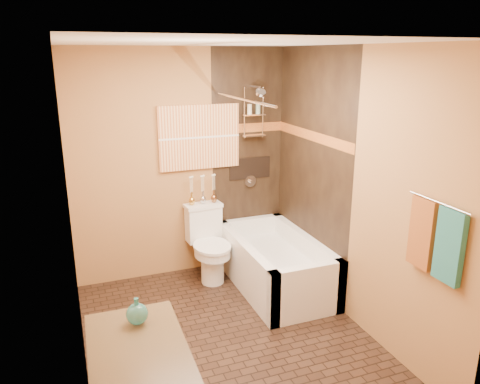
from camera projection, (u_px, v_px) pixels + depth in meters
name	position (u px, v px, depth m)	size (l,w,h in m)	color
floor	(229.00, 339.00, 4.13)	(3.00, 3.00, 0.00)	black
wall_left	(71.00, 224.00, 3.36)	(0.02, 3.00, 2.50)	#A06E3E
wall_right	(354.00, 190.00, 4.19)	(0.02, 3.00, 2.50)	#A06E3E
wall_back	(182.00, 165.00, 5.11)	(2.40, 0.02, 2.50)	#A06E3E
wall_front	(325.00, 288.00, 2.43)	(2.40, 0.02, 2.50)	#A06E3E
ceiling	(227.00, 43.00, 3.42)	(3.00, 3.00, 0.00)	silver
alcove_tile_back	(248.00, 160.00, 5.37)	(0.85, 0.01, 2.50)	black
alcove_tile_right	(311.00, 171.00, 4.85)	(0.01, 1.50, 2.50)	black
mosaic_band_back	(248.00, 128.00, 5.26)	(0.85, 0.01, 0.10)	brown
mosaic_band_right	(312.00, 136.00, 4.75)	(0.01, 1.50, 0.10)	brown
alcove_niche	(250.00, 168.00, 5.40)	(0.50, 0.01, 0.25)	black
shower_fixtures	(254.00, 125.00, 5.16)	(0.24, 0.33, 1.16)	silver
curtain_rod	(241.00, 98.00, 4.36)	(0.03, 0.03, 1.55)	silver
towel_bar	(439.00, 203.00, 3.18)	(0.02, 0.02, 0.55)	silver
towel_teal	(450.00, 246.00, 3.14)	(0.05, 0.22, 0.52)	#1F6960
towel_rust	(422.00, 233.00, 3.37)	(0.05, 0.22, 0.52)	brown
sunset_painting	(199.00, 137.00, 5.08)	(0.90, 0.04, 0.70)	#C65D2E
vanity_mirror	(76.00, 241.00, 2.40)	(0.01, 1.00, 0.90)	white
bathtub	(275.00, 267.00, 5.01)	(0.80, 1.50, 0.55)	white
toilet	(209.00, 243.00, 5.16)	(0.43, 0.63, 0.81)	white
teal_bottle	(137.00, 311.00, 2.89)	(0.14, 0.14, 0.22)	#257068
bud_vases	(203.00, 189.00, 5.16)	(0.32, 0.07, 0.32)	gold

